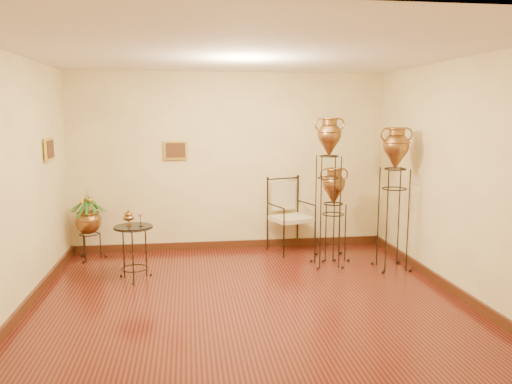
{
  "coord_description": "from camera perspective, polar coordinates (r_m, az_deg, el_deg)",
  "views": [
    {
      "loc": [
        -0.67,
        -5.38,
        2.15
      ],
      "look_at": [
        0.25,
        1.3,
        1.1
      ],
      "focal_mm": 35.0,
      "sensor_mm": 36.0,
      "label": 1
    }
  ],
  "objects": [
    {
      "name": "amphora_mid",
      "position": [
        7.16,
        15.48,
        -0.61
      ],
      "size": [
        0.51,
        0.51,
        2.01
      ],
      "rotation": [
        0.0,
        0.0,
        -0.14
      ],
      "color": "black",
      "rests_on": "ground"
    },
    {
      "name": "planter_urn",
      "position": [
        7.82,
        -18.62,
        -2.87
      ],
      "size": [
        0.79,
        0.79,
        1.12
      ],
      "rotation": [
        0.0,
        0.0,
        0.42
      ],
      "color": "black",
      "rests_on": "ground"
    },
    {
      "name": "room_shell",
      "position": [
        5.44,
        -0.81,
        4.45
      ],
      "size": [
        5.02,
        5.02,
        2.81
      ],
      "color": "#FFF5A4",
      "rests_on": "ground"
    },
    {
      "name": "ground",
      "position": [
        5.83,
        -0.7,
        -12.79
      ],
      "size": [
        5.0,
        5.0,
        0.0
      ],
      "primitive_type": "plane",
      "color": "#5F2216",
      "rests_on": "ground"
    },
    {
      "name": "side_table",
      "position": [
        6.76,
        -13.76,
        -6.63
      ],
      "size": [
        0.6,
        0.6,
        0.91
      ],
      "rotation": [
        0.0,
        0.0,
        0.26
      ],
      "color": "black",
      "rests_on": "ground"
    },
    {
      "name": "amphora_tall",
      "position": [
        7.09,
        8.24,
        0.15
      ],
      "size": [
        0.44,
        0.44,
        2.13
      ],
      "rotation": [
        0.0,
        0.0,
        -0.06
      ],
      "color": "black",
      "rests_on": "ground"
    },
    {
      "name": "amphora_short",
      "position": [
        7.54,
        8.8,
        -2.39
      ],
      "size": [
        0.55,
        0.55,
        1.39
      ],
      "rotation": [
        0.0,
        0.0,
        -0.37
      ],
      "color": "black",
      "rests_on": "ground"
    },
    {
      "name": "armchair",
      "position": [
        7.85,
        4.04,
        -2.69
      ],
      "size": [
        0.81,
        0.79,
        1.16
      ],
      "rotation": [
        0.0,
        0.0,
        0.34
      ],
      "color": "black",
      "rests_on": "ground"
    }
  ]
}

